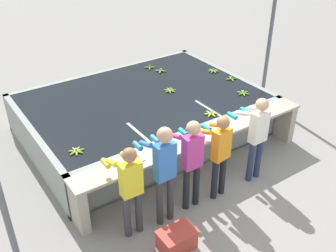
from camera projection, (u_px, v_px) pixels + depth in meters
name	position (u px, v px, depth m)	size (l,w,h in m)	color
ground_plane	(205.00, 182.00, 7.20)	(80.00, 80.00, 0.00)	gray
wash_tank	(143.00, 114.00, 8.53)	(4.85, 3.47, 0.86)	gray
work_ledge	(199.00, 148.00, 7.04)	(4.85, 0.45, 0.86)	#A8A393
worker_0	(130.00, 184.00, 5.68)	(0.42, 0.71, 1.58)	#38383D
worker_1	(164.00, 166.00, 5.85)	(0.41, 0.72, 1.75)	#38383D
worker_2	(191.00, 157.00, 6.19)	(0.42, 0.72, 1.65)	#1E2328
worker_3	(219.00, 150.00, 6.44)	(0.46, 0.73, 1.58)	#1E2328
worker_4	(257.00, 132.00, 6.82)	(0.41, 0.71, 1.65)	navy
banana_bunch_floating_0	(214.00, 71.00, 9.43)	(0.28, 0.28, 0.08)	#7FAD33
banana_bunch_floating_1	(232.00, 79.00, 9.03)	(0.28, 0.28, 0.08)	#75A333
banana_bunch_floating_2	(243.00, 93.00, 8.39)	(0.28, 0.26, 0.08)	#75A333
banana_bunch_floating_3	(150.00, 67.00, 9.62)	(0.25, 0.25, 0.08)	#75A333
banana_bunch_floating_4	(170.00, 90.00, 8.50)	(0.28, 0.28, 0.08)	#75A333
banana_bunch_floating_5	(161.00, 71.00, 9.43)	(0.23, 0.23, 0.08)	#8CB738
banana_bunch_floating_6	(211.00, 114.00, 7.61)	(0.26, 0.28, 0.08)	#9EC642
banana_bunch_floating_7	(76.00, 151.00, 6.51)	(0.28, 0.28, 0.08)	#93BC3D
knife_0	(132.00, 164.00, 6.22)	(0.35, 0.05, 0.02)	silver
knife_1	(262.00, 115.00, 7.58)	(0.35, 0.05, 0.02)	silver
crate	(177.00, 239.00, 5.80)	(0.55, 0.39, 0.32)	#B73D33
support_post_right	(270.00, 39.00, 9.21)	(0.09, 0.09, 3.20)	slate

